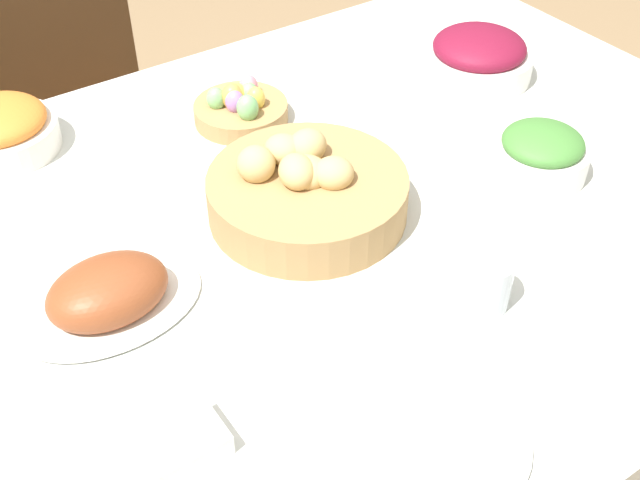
# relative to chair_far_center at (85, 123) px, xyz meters

# --- Properties ---
(dining_table) EXTENTS (1.88, 1.19, 0.77)m
(dining_table) POSITION_rel_chair_far_center_xyz_m (-0.00, -0.91, -0.11)
(dining_table) COLOR silver
(dining_table) RESTS_ON ground
(chair_far_center) EXTENTS (0.43, 0.43, 0.92)m
(chair_far_center) POSITION_rel_chair_far_center_xyz_m (0.00, 0.00, 0.00)
(chair_far_center) COLOR brown
(chair_far_center) RESTS_ON ground
(bread_basket) EXTENTS (0.32, 0.32, 0.12)m
(bread_basket) POSITION_rel_chair_far_center_xyz_m (0.07, -0.89, 0.31)
(bread_basket) COLOR #AD8451
(bread_basket) RESTS_ON dining_table
(egg_basket) EXTENTS (0.17, 0.17, 0.08)m
(egg_basket) POSITION_rel_chair_far_center_xyz_m (0.13, -0.59, 0.30)
(egg_basket) COLOR #AD8451
(egg_basket) RESTS_ON dining_table
(ham_platter) EXTENTS (0.27, 0.19, 0.08)m
(ham_platter) POSITION_rel_chair_far_center_xyz_m (-0.27, -0.91, 0.30)
(ham_platter) COLOR white
(ham_platter) RESTS_ON dining_table
(green_salad_bowl) EXTENTS (0.16, 0.16, 0.09)m
(green_salad_bowl) POSITION_rel_chair_far_center_xyz_m (0.46, -1.02, 0.31)
(green_salad_bowl) COLOR white
(green_salad_bowl) RESTS_ON dining_table
(beet_salad_bowl) EXTENTS (0.22, 0.22, 0.10)m
(beet_salad_bowl) POSITION_rel_chair_far_center_xyz_m (0.60, -0.71, 0.31)
(beet_salad_bowl) COLOR white
(beet_salad_bowl) RESTS_ON dining_table
(dinner_plate) EXTENTS (0.25, 0.25, 0.01)m
(dinner_plate) POSITION_rel_chair_far_center_xyz_m (-0.05, -1.33, 0.28)
(dinner_plate) COLOR white
(dinner_plate) RESTS_ON dining_table
(knife) EXTENTS (0.01, 0.17, 0.00)m
(knife) POSITION_rel_chair_far_center_xyz_m (0.10, -1.33, 0.27)
(knife) COLOR silver
(knife) RESTS_ON dining_table
(spoon) EXTENTS (0.01, 0.17, 0.00)m
(spoon) POSITION_rel_chair_far_center_xyz_m (0.13, -1.33, 0.27)
(spoon) COLOR silver
(spoon) RESTS_ON dining_table
(drinking_cup) EXTENTS (0.07, 0.07, 0.08)m
(drinking_cup) POSITION_rel_chair_far_center_xyz_m (0.16, -1.20, 0.31)
(drinking_cup) COLOR silver
(drinking_cup) RESTS_ON dining_table
(butter_dish) EXTENTS (0.12, 0.07, 0.03)m
(butter_dish) POSITION_rel_chair_far_center_xyz_m (-0.31, -1.18, 0.29)
(butter_dish) COLOR white
(butter_dish) RESTS_ON dining_table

